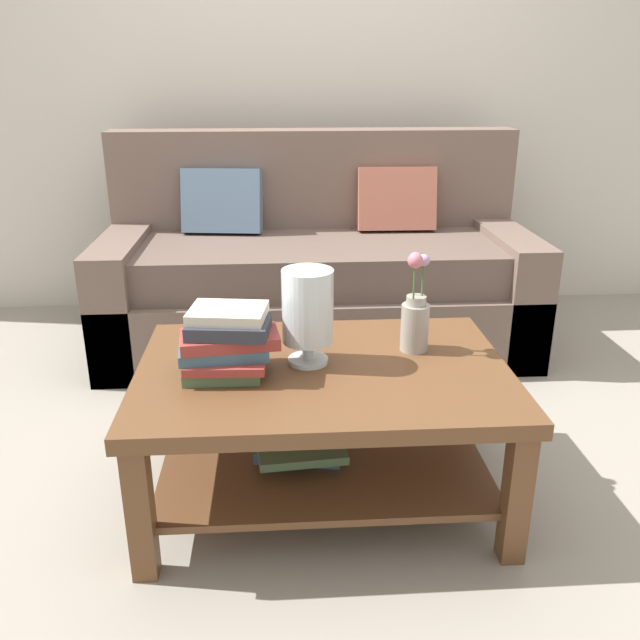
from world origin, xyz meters
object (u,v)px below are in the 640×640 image
object	(u,v)px
coffee_table	(322,404)
flower_pitcher	(415,315)
couch	(317,274)
book_stack_main	(227,344)
glass_hurricane_vase	(308,309)

from	to	relation	value
coffee_table	flower_pitcher	distance (m)	0.42
flower_pitcher	couch	bearing A→B (deg)	101.18
coffee_table	flower_pitcher	size ratio (longest dim) A/B	3.44
book_stack_main	glass_hurricane_vase	xyz separation A→B (m)	(0.25, 0.07, 0.08)
couch	flower_pitcher	bearing A→B (deg)	-78.82
book_stack_main	glass_hurricane_vase	distance (m)	0.27
flower_pitcher	book_stack_main	bearing A→B (deg)	-166.48
couch	glass_hurricane_vase	size ratio (longest dim) A/B	6.87
glass_hurricane_vase	book_stack_main	bearing A→B (deg)	-164.81
book_stack_main	flower_pitcher	world-z (taller)	flower_pitcher
book_stack_main	coffee_table	bearing A→B (deg)	6.18
coffee_table	flower_pitcher	world-z (taller)	flower_pitcher
coffee_table	book_stack_main	world-z (taller)	book_stack_main
book_stack_main	glass_hurricane_vase	world-z (taller)	glass_hurricane_vase
glass_hurricane_vase	couch	bearing A→B (deg)	85.29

